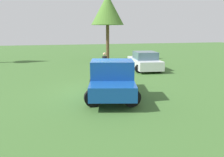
{
  "coord_description": "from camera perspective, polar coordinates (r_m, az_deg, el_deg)",
  "views": [
    {
      "loc": [
        -2.35,
        -11.19,
        3.17
      ],
      "look_at": [
        0.34,
        -0.88,
        0.9
      ],
      "focal_mm": 36.75,
      "sensor_mm": 36.0,
      "label": 1
    }
  ],
  "objects": [
    {
      "name": "ground_plane",
      "position": [
        11.86,
        -2.66,
        -3.48
      ],
      "size": [
        80.0,
        80.0,
        0.0
      ],
      "primitive_type": "plane",
      "color": "#3D662D"
    },
    {
      "name": "pickup_truck",
      "position": [
        10.76,
        0.01,
        0.02
      ],
      "size": [
        3.03,
        4.89,
        1.8
      ],
      "rotation": [
        0.0,
        0.0,
        1.33
      ],
      "color": "black",
      "rests_on": "ground_plane"
    },
    {
      "name": "sedan_near",
      "position": [
        18.69,
        8.08,
        4.26
      ],
      "size": [
        2.54,
        4.43,
        1.47
      ],
      "rotation": [
        0.0,
        0.0,
        1.46
      ],
      "color": "black",
      "rests_on": "ground_plane"
    },
    {
      "name": "person_bystander",
      "position": [
        15.7,
        -1.86,
        3.85
      ],
      "size": [
        0.36,
        0.36,
        1.67
      ],
      "rotation": [
        0.0,
        0.0,
        1.7
      ],
      "color": "#7A6B51",
      "rests_on": "ground_plane"
    },
    {
      "name": "tree_back_right",
      "position": [
        24.34,
        -1.13,
        16.69
      ],
      "size": [
        3.35,
        3.35,
        6.71
      ],
      "color": "brown",
      "rests_on": "ground_plane"
    }
  ]
}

